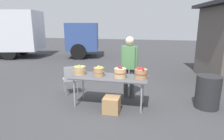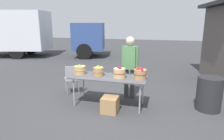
# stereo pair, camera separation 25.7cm
# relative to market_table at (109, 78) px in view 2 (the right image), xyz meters

# --- Properties ---
(ground_plane) EXTENTS (40.00, 40.00, 0.00)m
(ground_plane) POSITION_rel_market_table_xyz_m (0.00, 0.00, -0.71)
(ground_plane) COLOR #38383A
(market_table) EXTENTS (1.90, 0.76, 0.75)m
(market_table) POSITION_rel_market_table_xyz_m (0.00, 0.00, 0.00)
(market_table) COLOR #4C4C51
(market_table) RESTS_ON ground
(apple_basket_green_0) EXTENTS (0.32, 0.32, 0.26)m
(apple_basket_green_0) POSITION_rel_market_table_xyz_m (-0.81, 0.04, 0.16)
(apple_basket_green_0) COLOR tan
(apple_basket_green_0) RESTS_ON market_table
(apple_basket_green_1) EXTENTS (0.28, 0.28, 0.27)m
(apple_basket_green_1) POSITION_rel_market_table_xyz_m (-0.28, 0.02, 0.16)
(apple_basket_green_1) COLOR #A87F51
(apple_basket_green_1) RESTS_ON market_table
(apple_basket_red_0) EXTENTS (0.31, 0.31, 0.29)m
(apple_basket_red_0) POSITION_rel_market_table_xyz_m (0.28, -0.02, 0.17)
(apple_basket_red_0) COLOR tan
(apple_basket_red_0) RESTS_ON market_table
(apple_basket_red_1) EXTENTS (0.32, 0.32, 0.28)m
(apple_basket_red_1) POSITION_rel_market_table_xyz_m (0.78, 0.01, 0.17)
(apple_basket_red_1) COLOR #A87F51
(apple_basket_red_1) RESTS_ON market_table
(vendor_adult) EXTENTS (0.45, 0.23, 1.71)m
(vendor_adult) POSITION_rel_market_table_xyz_m (0.41, 0.62, 0.30)
(vendor_adult) COLOR #3F3F3F
(vendor_adult) RESTS_ON ground
(box_truck) EXTENTS (7.99, 4.00, 2.75)m
(box_truck) POSITION_rel_market_table_xyz_m (-6.76, 5.85, 0.78)
(box_truck) COLOR silver
(box_truck) RESTS_ON ground
(folding_chair) EXTENTS (0.56, 0.56, 0.86)m
(folding_chair) POSITION_rel_market_table_xyz_m (-1.27, 0.48, -0.20)
(folding_chair) COLOR #99999E
(folding_chair) RESTS_ON ground
(trash_barrel) EXTENTS (0.58, 0.58, 0.82)m
(trash_barrel) POSITION_rel_market_table_xyz_m (2.40, 0.36, -0.30)
(trash_barrel) COLOR #262628
(trash_barrel) RESTS_ON ground
(produce_crate) EXTENTS (0.37, 0.37, 0.37)m
(produce_crate) POSITION_rel_market_table_xyz_m (0.15, -0.41, -0.52)
(produce_crate) COLOR #A87F51
(produce_crate) RESTS_ON ground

